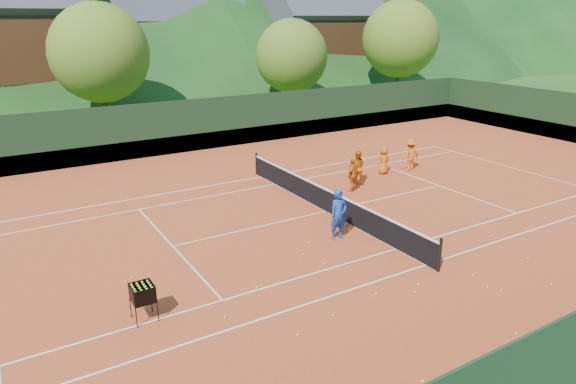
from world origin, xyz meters
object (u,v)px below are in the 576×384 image
student_c (384,161)px  student_d (410,155)px  chalet_mid (175,43)px  coach (339,214)px  ball_hopper (143,294)px  chalet_right (318,38)px  tennis_net (326,200)px  student_a (357,167)px  student_b (353,175)px

student_c → student_d: student_d is taller
student_c → student_d: bearing=164.3°
student_c → chalet_mid: (0.56, 31.20, 4.29)m
coach → student_d: 9.57m
coach → student_c: 8.41m
ball_hopper → chalet_right: 44.55m
student_d → ball_hopper: student_d is taller
tennis_net → chalet_mid: chalet_mid is taller
student_a → student_d: student_d is taller
chalet_mid → chalet_right: bearing=-15.9°
student_c → tennis_net: (-5.44, -2.80, -0.18)m
coach → chalet_right: chalet_right is taller
student_b → ball_hopper: (-10.96, -5.40, -0.02)m
student_b → student_c: size_ratio=1.14×
student_a → student_b: 1.09m
student_b → ball_hopper: bearing=2.3°
student_c → chalet_mid: size_ratio=0.11×
student_c → ball_hopper: size_ratio=1.35×
tennis_net → student_a: bearing=33.9°
student_c → tennis_net: student_c is taller
student_a → chalet_right: 32.76m
student_a → ball_hopper: (-11.77, -6.13, -0.06)m
chalet_mid → chalet_right: 14.56m
student_a → student_c: size_ratio=1.19×
tennis_net → chalet_right: 36.37m
student_a → tennis_net: student_a is taller
student_b → ball_hopper: 12.22m
student_c → chalet_mid: 31.50m
student_b → tennis_net: (-2.46, -1.46, -0.27)m
student_b → student_d: 4.68m
student_d → chalet_mid: size_ratio=0.13×
student_d → chalet_right: 30.67m
tennis_net → chalet_right: (20.00, 30.00, 4.74)m
chalet_mid → student_d: bearing=-88.2°
student_b → tennis_net: size_ratio=0.13×
student_d → tennis_net: 7.47m
student_b → student_a: bearing=-161.7°
student_c → student_d: (1.56, -0.21, 0.13)m
student_a → ball_hopper: bearing=51.9°
coach → chalet_mid: size_ratio=0.14×
student_d → chalet_right: (13.00, 27.42, 4.43)m
student_c → ball_hopper: 15.48m
student_c → chalet_right: size_ratio=0.11×
coach → student_a: (4.44, 4.58, -0.10)m
student_c → student_b: bearing=16.2°
student_b → student_c: student_b is taller
chalet_right → ball_hopper: bearing=-130.0°
student_a → chalet_mid: 32.19m
chalet_mid → tennis_net: bearing=-100.0°
student_d → ball_hopper: 16.82m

